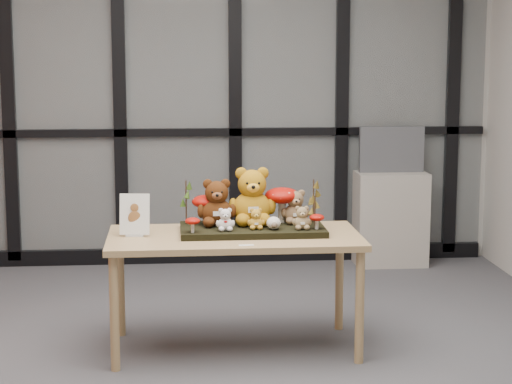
{
  "coord_description": "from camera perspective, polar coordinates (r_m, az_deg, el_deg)",
  "views": [
    {
      "loc": [
        -0.01,
        -4.81,
        1.75
      ],
      "look_at": [
        0.43,
        0.28,
        0.92
      ],
      "focal_mm": 65.0,
      "sensor_mm": 36.0,
      "label": 1
    }
  ],
  "objects": [
    {
      "name": "cabinet",
      "position": [
        7.41,
        8.28,
        -1.63
      ],
      "size": [
        0.55,
        0.32,
        0.74
      ],
      "primitive_type": "cube",
      "color": "#A39C92",
      "rests_on": "floor"
    },
    {
      "name": "mushroom_back_right",
      "position": [
        5.42,
        1.62,
        -0.69
      ],
      "size": [
        0.2,
        0.2,
        0.23
      ],
      "primitive_type": null,
      "color": "#970B04",
      "rests_on": "diorama_tray"
    },
    {
      "name": "room_shell",
      "position": [
        4.81,
        -4.82,
        8.34
      ],
      "size": [
        5.0,
        5.0,
        5.0
      ],
      "color": "#B8B5AD",
      "rests_on": "floor"
    },
    {
      "name": "sprig_green_mid_left",
      "position": [
        5.42,
        -2.74,
        -0.79
      ],
      "size": [
        0.05,
        0.05,
        0.21
      ],
      "primitive_type": null,
      "color": "#213D0D",
      "rests_on": "diorama_tray"
    },
    {
      "name": "bear_tan_back",
      "position": [
        5.4,
        2.42,
        -0.79
      ],
      "size": [
        0.17,
        0.15,
        0.22
      ],
      "primitive_type": null,
      "rotation": [
        0.0,
        0.0,
        0.01
      ],
      "color": "brown",
      "rests_on": "diorama_tray"
    },
    {
      "name": "sprig_dry_far_right",
      "position": [
        5.42,
        3.56,
        -0.55
      ],
      "size": [
        0.05,
        0.05,
        0.26
      ],
      "primitive_type": null,
      "color": "brown",
      "rests_on": "diorama_tray"
    },
    {
      "name": "bear_beige_small",
      "position": [
        5.23,
        2.84,
        -1.51
      ],
      "size": [
        0.11,
        0.1,
        0.15
      ],
      "primitive_type": null,
      "rotation": [
        0.0,
        0.0,
        0.01
      ],
      "color": "#93784F",
      "rests_on": "diorama_tray"
    },
    {
      "name": "display_table",
      "position": [
        5.27,
        -1.34,
        -3.37
      ],
      "size": [
        1.43,
        0.72,
        0.67
      ],
      "rotation": [
        0.0,
        0.0,
        0.01
      ],
      "color": "tan",
      "rests_on": "floor"
    },
    {
      "name": "label_card",
      "position": [
        4.98,
        -0.6,
        -3.3
      ],
      "size": [
        0.08,
        0.03,
        0.0
      ],
      "primitive_type": "cube",
      "color": "white",
      "rests_on": "display_table"
    },
    {
      "name": "glass_partition",
      "position": [
        7.29,
        -4.85,
        6.55
      ],
      "size": [
        4.9,
        0.06,
        2.78
      ],
      "color": "#2D383F",
      "rests_on": "floor"
    },
    {
      "name": "sign_holder",
      "position": [
        5.24,
        -7.48,
        -1.56
      ],
      "size": [
        0.17,
        0.07,
        0.24
      ],
      "rotation": [
        0.0,
        0.0,
        -0.1
      ],
      "color": "silver",
      "rests_on": "display_table"
    },
    {
      "name": "sprig_dry_mid_right",
      "position": [
        5.32,
        3.64,
        -1.17
      ],
      "size": [
        0.05,
        0.05,
        0.18
      ],
      "primitive_type": null,
      "color": "brown",
      "rests_on": "diorama_tray"
    },
    {
      "name": "sprig_green_centre",
      "position": [
        5.45,
        -0.85,
        -0.99
      ],
      "size": [
        0.05,
        0.05,
        0.16
      ],
      "primitive_type": null,
      "color": "#213D0D",
      "rests_on": "diorama_tray"
    },
    {
      "name": "diorama_tray",
      "position": [
        5.31,
        -0.23,
        -2.32
      ],
      "size": [
        0.82,
        0.42,
        0.04
      ],
      "primitive_type": "cube",
      "rotation": [
        0.0,
        0.0,
        0.01
      ],
      "color": "black",
      "rests_on": "display_table"
    },
    {
      "name": "bear_pooh_yellow",
      "position": [
        5.36,
        -0.25,
        -0.05
      ],
      "size": [
        0.28,
        0.25,
        0.36
      ],
      "primitive_type": null,
      "rotation": [
        0.0,
        0.0,
        0.01
      ],
      "color": "#AB7311",
      "rests_on": "diorama_tray"
    },
    {
      "name": "sprig_green_far_left",
      "position": [
        5.37,
        -4.32,
        -0.64
      ],
      "size": [
        0.05,
        0.05,
        0.25
      ],
      "primitive_type": null,
      "color": "#213D0D",
      "rests_on": "diorama_tray"
    },
    {
      "name": "mushroom_front_left",
      "position": [
        5.15,
        -3.92,
        -1.99
      ],
      "size": [
        0.08,
        0.08,
        0.09
      ],
      "primitive_type": null,
      "color": "#970B04",
      "rests_on": "diorama_tray"
    },
    {
      "name": "mushroom_back_left",
      "position": [
        5.39,
        -3.09,
        -0.98
      ],
      "size": [
        0.17,
        0.17,
        0.19
      ],
      "primitive_type": null,
      "color": "#970B04",
      "rests_on": "diorama_tray"
    },
    {
      "name": "floor",
      "position": [
        5.12,
        -4.56,
        -10.81
      ],
      "size": [
        5.0,
        5.0,
        0.0
      ],
      "primitive_type": "plane",
      "color": "#515055",
      "rests_on": "ground"
    },
    {
      "name": "monitor",
      "position": [
        7.34,
        8.34,
        2.62
      ],
      "size": [
        0.51,
        0.05,
        0.36
      ],
      "color": "#505258",
      "rests_on": "cabinet"
    },
    {
      "name": "bear_brown_medium",
      "position": [
        5.32,
        -2.44,
        -0.49
      ],
      "size": [
        0.23,
        0.21,
        0.3
      ],
      "primitive_type": null,
      "rotation": [
        0.0,
        0.0,
        0.01
      ],
      "color": "#45210B",
      "rests_on": "diorama_tray"
    },
    {
      "name": "bear_small_yellow",
      "position": [
        5.23,
        -0.0,
        -1.59
      ],
      "size": [
        0.1,
        0.09,
        0.13
      ],
      "primitive_type": null,
      "rotation": [
        0.0,
        0.0,
        0.01
      ],
      "color": "#C48B27",
      "rests_on": "diorama_tray"
    },
    {
      "name": "plush_cream_hedgehog",
      "position": [
        5.22,
        1.09,
        -1.88
      ],
      "size": [
        0.06,
        0.06,
        0.08
      ],
      "primitive_type": null,
      "rotation": [
        0.0,
        0.0,
        0.01
      ],
      "color": "silver",
      "rests_on": "diorama_tray"
    },
    {
      "name": "bear_white_bow",
      "position": [
        5.19,
        -1.9,
        -1.62
      ],
      "size": [
        0.11,
        0.1,
        0.14
      ],
      "primitive_type": null,
      "rotation": [
        0.0,
        0.0,
        0.01
      ],
      "color": "white",
      "rests_on": "diorama_tray"
    },
    {
      "name": "mushroom_front_right",
      "position": [
        5.24,
        3.76,
        -1.78
      ],
      "size": [
        0.08,
        0.08,
        0.09
      ],
      "primitive_type": null,
      "color": "#970B04",
      "rests_on": "diorama_tray"
    }
  ]
}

